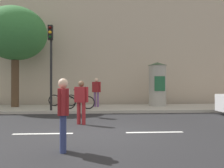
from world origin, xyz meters
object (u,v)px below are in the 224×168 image
Objects in this scene: bicycle_upright at (63,100)px; traffic_light at (51,54)px; poster_column at (157,84)px; pedestrian_in_light_jacket at (96,90)px; street_tree at (15,34)px; pedestrian_with_backpack at (81,99)px; bicycle_leaning at (79,102)px; pedestrian_with_bag at (63,109)px.

traffic_light is at bearing -95.42° from bicycle_upright.
pedestrian_in_light_jacket is (-3.85, -0.27, -0.35)m from poster_column.
bicycle_upright is (2.81, 0.32, -4.03)m from street_tree.
pedestrian_with_backpack reaches higher than bicycle_leaning.
bicycle_leaning is at bearing 91.57° from pedestrian_with_bag.
street_tree is 3.46× the size of pedestrian_in_light_jacket.
bicycle_upright is (0.25, 2.63, -2.57)m from traffic_light.
bicycle_leaning is at bearing 95.31° from pedestrian_with_backpack.
pedestrian_with_bag is at bearing -82.13° from bicycle_upright.
bicycle_leaning is 2.29m from bicycle_upright.
street_tree is 3.72× the size of pedestrian_with_backpack.
bicycle_upright is at bearing 120.15° from bicycle_leaning.
traffic_light reaches higher than pedestrian_in_light_jacket.
bicycle_leaning is (1.40, 0.65, -2.57)m from traffic_light.
pedestrian_in_light_jacket is (2.36, 2.03, -1.91)m from traffic_light.
bicycle_upright is (-5.96, 0.33, -1.01)m from poster_column.
pedestrian_with_backpack is at bearing -84.69° from bicycle_leaning.
poster_column reaches higher than pedestrian_with_bag.
poster_column is at bearing 64.30° from pedestrian_with_bag.
street_tree is at bearing 113.58° from pedestrian_with_bag.
traffic_light is 1.60× the size of poster_column.
street_tree is at bearing 176.72° from pedestrian_in_light_jacket.
street_tree is (-2.56, 2.31, 1.46)m from traffic_light.
pedestrian_with_backpack is at bearing -126.95° from poster_column.
pedestrian_with_backpack is at bearing 87.26° from pedestrian_with_bag.
pedestrian_in_light_jacket is at bearing 85.38° from pedestrian_with_bag.
bicycle_upright is (-1.37, 9.88, -0.41)m from pedestrian_with_bag.
pedestrian_in_light_jacket reaches higher than pedestrian_with_bag.
bicycle_leaning is at bearing -161.06° from poster_column.
poster_column is 9.28m from street_tree.
pedestrian_with_bag reaches higher than bicycle_upright.
traffic_light reaches higher than bicycle_upright.
poster_column reaches higher than pedestrian_in_light_jacket.
traffic_light is at bearing 116.59° from pedestrian_with_backpack.
pedestrian_in_light_jacket is at bearing 55.04° from bicycle_leaning.
traffic_light is 6.80m from poster_column.
pedestrian_with_bag is at bearing -115.70° from poster_column.
poster_column is 0.45× the size of street_tree.
poster_column is at bearing 20.30° from traffic_light.
bicycle_leaning is (-4.81, -1.65, -1.01)m from poster_column.
poster_column is at bearing 4.01° from pedestrian_in_light_jacket.
pedestrian_with_bag is at bearing -94.62° from pedestrian_in_light_jacket.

